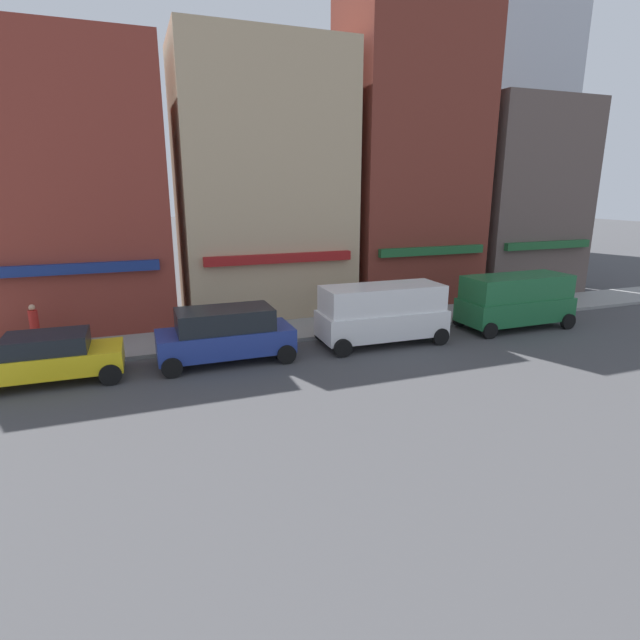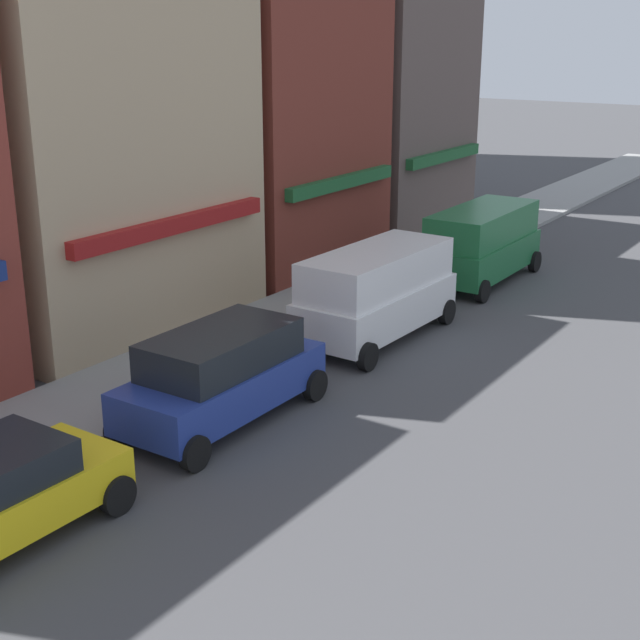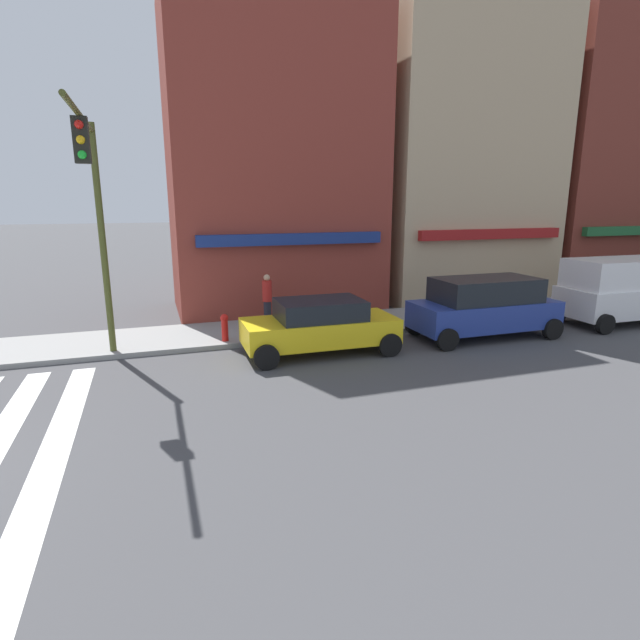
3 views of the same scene
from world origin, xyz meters
TOP-DOWN VIEW (x-y plane):
  - storefront_row at (21.38, 11.50)m, footprint 30.83×5.30m
  - sedan_yellow at (9.52, 4.70)m, footprint 4.43×2.02m
  - suv_blue at (15.11, 4.70)m, footprint 4.70×2.12m
  - van_white at (21.27, 4.70)m, footprint 5.05×2.22m
  - van_green at (27.82, 4.70)m, footprint 5.02×2.22m
  - pedestrian_red_jacket at (8.70, 7.88)m, footprint 0.32×0.32m

SIDE VIEW (x-z plane):
  - sedan_yellow at x=9.52m, z-range 0.05..1.64m
  - suv_blue at x=15.11m, z-range 0.06..2.00m
  - pedestrian_red_jacket at x=8.70m, z-range 0.19..1.96m
  - van_white at x=21.27m, z-range 0.12..2.46m
  - van_green at x=27.82m, z-range 0.12..2.46m
  - storefront_row at x=21.38m, z-range -1.33..14.03m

